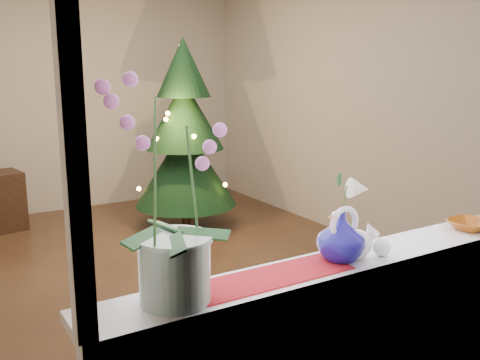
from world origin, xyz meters
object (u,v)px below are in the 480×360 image
object	(u,v)px
swan	(354,233)
paperweight	(382,247)
orchid_pot	(173,192)
blue_vase	(341,233)
amber_dish	(469,226)
xmas_tree	(185,134)

from	to	relation	value
swan	paperweight	world-z (taller)	swan
orchid_pot	blue_vase	world-z (taller)	orchid_pot
swan	amber_dish	world-z (taller)	swan
paperweight	swan	bearing A→B (deg)	163.48
blue_vase	xmas_tree	distance (m)	3.67
blue_vase	amber_dish	size ratio (longest dim) A/B	1.41
swan	paperweight	distance (m)	0.15
orchid_pot	xmas_tree	distance (m)	3.95
orchid_pot	xmas_tree	world-z (taller)	xmas_tree
swan	paperweight	size ratio (longest dim) A/B	3.42
orchid_pot	blue_vase	xyz separation A→B (m)	(0.73, 0.00, -0.26)
blue_vase	paperweight	bearing A→B (deg)	-15.20
blue_vase	paperweight	distance (m)	0.20
amber_dish	swan	bearing A→B (deg)	-179.90
blue_vase	xmas_tree	xyz separation A→B (m)	(1.00, 3.53, -0.04)
blue_vase	xmas_tree	bearing A→B (deg)	74.15
amber_dish	xmas_tree	distance (m)	3.55
paperweight	amber_dish	bearing A→B (deg)	3.48
swan	xmas_tree	world-z (taller)	xmas_tree
blue_vase	amber_dish	bearing A→B (deg)	-0.77
paperweight	amber_dish	xyz separation A→B (m)	(0.63, 0.04, -0.02)
orchid_pot	swan	world-z (taller)	orchid_pot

